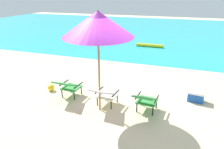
# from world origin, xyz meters

# --- Properties ---
(ground_plane) EXTENTS (40.00, 40.00, 0.00)m
(ground_plane) POSITION_xyz_m (0.00, 4.00, 0.00)
(ground_plane) COLOR beige
(ocean_band) EXTENTS (40.00, 18.00, 0.01)m
(ocean_band) POSITION_xyz_m (0.00, 12.80, 0.00)
(ocean_band) COLOR #28B2B7
(ocean_band) RESTS_ON ground_plane
(swim_buoy) EXTENTS (1.60, 0.18, 0.18)m
(swim_buoy) POSITION_xyz_m (0.04, 7.13, 0.10)
(swim_buoy) COLOR yellow
(swim_buoy) RESTS_ON ocean_band
(lounge_chair_left) EXTENTS (0.59, 0.91, 0.68)m
(lounge_chair_left) POSITION_xyz_m (-1.24, -0.13, 0.40)
(lounge_chair_left) COLOR #338E3D
(lounge_chair_left) RESTS_ON ground_plane
(lounge_chair_center) EXTENTS (0.62, 0.92, 0.68)m
(lounge_chair_center) POSITION_xyz_m (0.00, -0.27, 0.40)
(lounge_chair_center) COLOR silver
(lounge_chair_center) RESTS_ON ground_plane
(lounge_chair_right) EXTENTS (0.61, 0.92, 0.68)m
(lounge_chair_right) POSITION_xyz_m (1.15, -0.23, 0.40)
(lounge_chair_right) COLOR #338E3D
(lounge_chair_right) RESTS_ON ground_plane
(beach_umbrella_center) EXTENTS (2.22, 2.23, 2.68)m
(beach_umbrella_center) POSITION_xyz_m (-0.07, -0.47, 2.35)
(beach_umbrella_center) COLOR olive
(beach_umbrella_center) RESTS_ON ground_plane
(beach_ball) EXTENTS (0.23, 0.23, 0.23)m
(beach_ball) POSITION_xyz_m (-2.05, 0.13, 0.11)
(beach_ball) COLOR yellow
(beach_ball) RESTS_ON ground_plane
(cooler_box) EXTENTS (0.50, 0.37, 0.32)m
(cooler_box) POSITION_xyz_m (2.45, 0.93, 0.16)
(cooler_box) COLOR #194CA5
(cooler_box) RESTS_ON ground_plane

